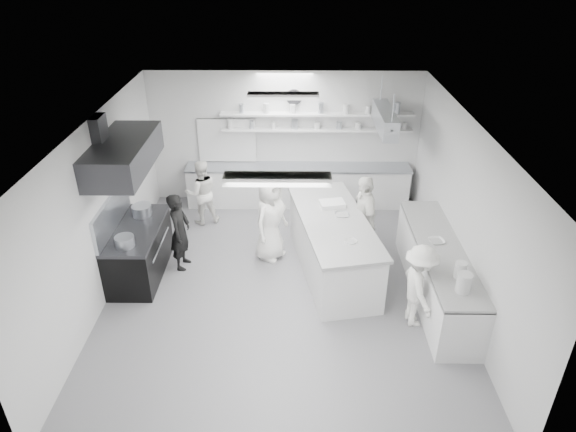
{
  "coord_description": "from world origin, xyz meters",
  "views": [
    {
      "loc": [
        0.19,
        -7.35,
        5.5
      ],
      "look_at": [
        0.1,
        0.6,
        1.1
      ],
      "focal_mm": 31.77,
      "sensor_mm": 36.0,
      "label": 1
    }
  ],
  "objects_px": {
    "back_counter": "(298,186)",
    "right_counter": "(437,272)",
    "cook_stove": "(180,232)",
    "cook_back": "(202,192)",
    "stove": "(139,252)",
    "prep_island": "(332,246)"
  },
  "relations": [
    {
      "from": "cook_stove",
      "to": "cook_back",
      "type": "height_order",
      "value": "cook_stove"
    },
    {
      "from": "prep_island",
      "to": "cook_stove",
      "type": "xyz_separation_m",
      "value": [
        -2.79,
        0.1,
        0.23
      ]
    },
    {
      "from": "back_counter",
      "to": "cook_back",
      "type": "height_order",
      "value": "cook_back"
    },
    {
      "from": "stove",
      "to": "cook_back",
      "type": "bearing_deg",
      "value": 66.23
    },
    {
      "from": "prep_island",
      "to": "cook_back",
      "type": "height_order",
      "value": "cook_back"
    },
    {
      "from": "right_counter",
      "to": "cook_stove",
      "type": "distance_m",
      "value": 4.61
    },
    {
      "from": "back_counter",
      "to": "prep_island",
      "type": "distance_m",
      "value": 2.74
    },
    {
      "from": "back_counter",
      "to": "cook_stove",
      "type": "relative_size",
      "value": 3.33
    },
    {
      "from": "prep_island",
      "to": "cook_stove",
      "type": "relative_size",
      "value": 1.89
    },
    {
      "from": "back_counter",
      "to": "prep_island",
      "type": "height_order",
      "value": "prep_island"
    },
    {
      "from": "cook_stove",
      "to": "cook_back",
      "type": "distance_m",
      "value": 1.7
    },
    {
      "from": "right_counter",
      "to": "back_counter",
      "type": "bearing_deg",
      "value": 124.65
    },
    {
      "from": "back_counter",
      "to": "right_counter",
      "type": "bearing_deg",
      "value": -55.35
    },
    {
      "from": "back_counter",
      "to": "cook_stove",
      "type": "height_order",
      "value": "cook_stove"
    },
    {
      "from": "back_counter",
      "to": "right_counter",
      "type": "xyz_separation_m",
      "value": [
        2.35,
        -3.4,
        0.01
      ]
    },
    {
      "from": "stove",
      "to": "right_counter",
      "type": "relative_size",
      "value": 0.55
    },
    {
      "from": "cook_stove",
      "to": "back_counter",
      "type": "bearing_deg",
      "value": -33.31
    },
    {
      "from": "stove",
      "to": "prep_island",
      "type": "bearing_deg",
      "value": 2.07
    },
    {
      "from": "back_counter",
      "to": "cook_back",
      "type": "relative_size",
      "value": 3.51
    },
    {
      "from": "stove",
      "to": "prep_island",
      "type": "relative_size",
      "value": 0.63
    },
    {
      "from": "stove",
      "to": "back_counter",
      "type": "distance_m",
      "value": 4.03
    },
    {
      "from": "stove",
      "to": "right_counter",
      "type": "bearing_deg",
      "value": -6.52
    }
  ]
}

